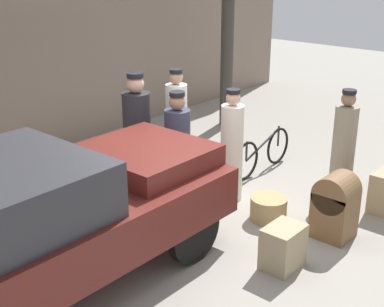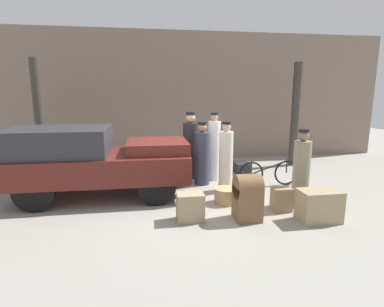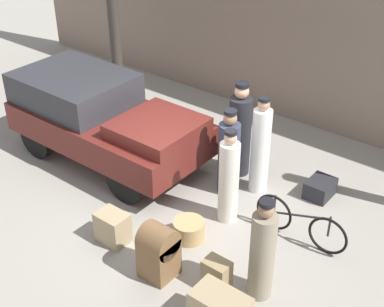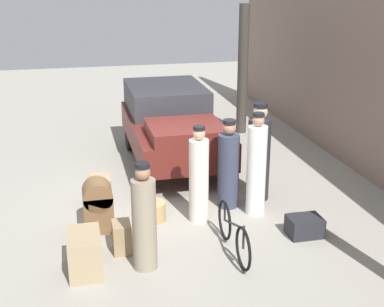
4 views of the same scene
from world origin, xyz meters
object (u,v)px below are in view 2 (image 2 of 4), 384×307
object	(u,v)px
porter_lifting_near_truck	(202,156)
porter_with_bicycle	(191,148)
bicycle	(269,173)
suitcase_tan_flat	(281,199)
truck	(93,157)
porter_standing_middle	(214,149)
porter_carrying_trunk	(301,171)
conductor_in_dark_uniform	(226,160)
suitcase_small_leather	(319,206)
trunk_barrel_dark	(247,196)
trunk_large_brown	(242,168)
wicker_basket	(226,196)
suitcase_black_upright	(190,207)

from	to	relation	value
porter_lifting_near_truck	porter_with_bicycle	world-z (taller)	porter_with_bicycle
bicycle	suitcase_tan_flat	xyz separation A→B (m)	(-0.43, -1.67, -0.09)
truck	porter_standing_middle	size ratio (longest dim) A/B	2.13
porter_carrying_trunk	porter_with_bicycle	size ratio (longest dim) A/B	0.87
porter_standing_middle	conductor_in_dark_uniform	world-z (taller)	porter_standing_middle
bicycle	suitcase_tan_flat	bearing A→B (deg)	-104.40
suitcase_small_leather	trunk_barrel_dark	bearing A→B (deg)	167.96
bicycle	suitcase_tan_flat	size ratio (longest dim) A/B	3.33
truck	porter_with_bicycle	bearing A→B (deg)	25.94
porter_standing_middle	trunk_barrel_dark	bearing A→B (deg)	-89.56
suitcase_tan_flat	truck	bearing A→B (deg)	158.41
truck	trunk_large_brown	world-z (taller)	truck
porter_carrying_trunk	trunk_large_brown	bearing A→B (deg)	98.55
suitcase_small_leather	truck	bearing A→B (deg)	154.10
wicker_basket	suitcase_black_upright	size ratio (longest dim) A/B	0.97
porter_carrying_trunk	trunk_barrel_dark	bearing A→B (deg)	-156.92
porter_carrying_trunk	conductor_in_dark_uniform	xyz separation A→B (m)	(-1.34, 1.13, 0.04)
porter_standing_middle	porter_carrying_trunk	bearing A→B (deg)	-57.35
porter_carrying_trunk	porter_lifting_near_truck	bearing A→B (deg)	135.17
wicker_basket	conductor_in_dark_uniform	distance (m)	1.04
porter_carrying_trunk	suitcase_black_upright	world-z (taller)	porter_carrying_trunk
porter_standing_middle	suitcase_tan_flat	world-z (taller)	porter_standing_middle
porter_lifting_near_truck	trunk_large_brown	xyz separation A→B (m)	(1.40, 0.90, -0.59)
porter_standing_middle	suitcase_tan_flat	bearing A→B (deg)	-70.97
trunk_barrel_dark	suitcase_black_upright	size ratio (longest dim) A/B	1.67
truck	suitcase_small_leather	xyz separation A→B (m)	(4.37, -2.12, -0.62)
porter_carrying_trunk	trunk_barrel_dark	xyz separation A→B (m)	(-1.38, -0.59, -0.29)
porter_lifting_near_truck	truck	bearing A→B (deg)	-168.52
porter_standing_middle	conductor_in_dark_uniform	size ratio (longest dim) A/B	1.09
porter_carrying_trunk	trunk_barrel_dark	world-z (taller)	porter_carrying_trunk
porter_with_bicycle	conductor_in_dark_uniform	xyz separation A→B (m)	(0.67, -1.31, -0.06)
porter_carrying_trunk	porter_standing_middle	size ratio (longest dim) A/B	0.88
porter_with_bicycle	suitcase_tan_flat	world-z (taller)	porter_with_bicycle
conductor_in_dark_uniform	suitcase_tan_flat	distance (m)	1.71
trunk_barrel_dark	truck	bearing A→B (deg)	148.99
suitcase_black_upright	porter_carrying_trunk	bearing A→B (deg)	11.02
wicker_basket	porter_carrying_trunk	size ratio (longest dim) A/B	0.31
trunk_barrel_dark	suitcase_small_leather	distance (m)	1.34
porter_carrying_trunk	porter_with_bicycle	bearing A→B (deg)	129.48
suitcase_small_leather	suitcase_black_upright	size ratio (longest dim) A/B	1.42
truck	suitcase_black_upright	world-z (taller)	truck
suitcase_tan_flat	suitcase_black_upright	bearing A→B (deg)	-174.26
conductor_in_dark_uniform	suitcase_small_leather	xyz separation A→B (m)	(1.27, -1.99, -0.49)
trunk_large_brown	truck	bearing A→B (deg)	-160.43
porter_lifting_near_truck	suitcase_tan_flat	bearing A→B (deg)	-58.85
porter_carrying_trunk	conductor_in_dark_uniform	world-z (taller)	conductor_in_dark_uniform
bicycle	suitcase_tan_flat	distance (m)	1.72
trunk_large_brown	porter_lifting_near_truck	bearing A→B (deg)	-147.26
trunk_large_brown	wicker_basket	bearing A→B (deg)	-115.51
bicycle	suitcase_tan_flat	world-z (taller)	bicycle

